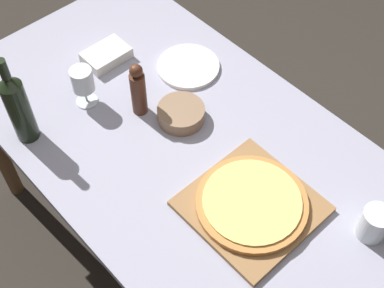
{
  "coord_description": "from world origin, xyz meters",
  "views": [
    {
      "loc": [
        -0.67,
        -0.71,
        2.09
      ],
      "look_at": [
        -0.02,
        0.0,
        0.81
      ],
      "focal_mm": 50.0,
      "sensor_mm": 36.0,
      "label": 1
    }
  ],
  "objects_px": {
    "wine_glass": "(82,81)",
    "pepper_mill": "(138,90)",
    "pizza": "(252,203)",
    "small_bowl": "(181,114)",
    "wine_bottle": "(18,107)"
  },
  "relations": [
    {
      "from": "pizza",
      "to": "wine_bottle",
      "type": "bearing_deg",
      "value": 116.37
    },
    {
      "from": "pizza",
      "to": "wine_bottle",
      "type": "height_order",
      "value": "wine_bottle"
    },
    {
      "from": "pepper_mill",
      "to": "small_bowl",
      "type": "distance_m",
      "value": 0.16
    },
    {
      "from": "pizza",
      "to": "pepper_mill",
      "type": "height_order",
      "value": "pepper_mill"
    },
    {
      "from": "wine_glass",
      "to": "pepper_mill",
      "type": "bearing_deg",
      "value": -54.77
    },
    {
      "from": "pizza",
      "to": "pepper_mill",
      "type": "distance_m",
      "value": 0.51
    },
    {
      "from": "pizza",
      "to": "small_bowl",
      "type": "distance_m",
      "value": 0.39
    },
    {
      "from": "wine_bottle",
      "to": "pepper_mill",
      "type": "bearing_deg",
      "value": -25.85
    },
    {
      "from": "pizza",
      "to": "wine_bottle",
      "type": "relative_size",
      "value": 0.99
    },
    {
      "from": "wine_glass",
      "to": "small_bowl",
      "type": "xyz_separation_m",
      "value": [
        0.18,
        -0.27,
        -0.07
      ]
    },
    {
      "from": "pizza",
      "to": "wine_glass",
      "type": "xyz_separation_m",
      "value": [
        -0.11,
        0.65,
        0.07
      ]
    },
    {
      "from": "pizza",
      "to": "small_bowl",
      "type": "relative_size",
      "value": 2.09
    },
    {
      "from": "wine_bottle",
      "to": "pepper_mill",
      "type": "relative_size",
      "value": 1.59
    },
    {
      "from": "pizza",
      "to": "pepper_mill",
      "type": "xyz_separation_m",
      "value": [
        -0.0,
        0.5,
        0.07
      ]
    },
    {
      "from": "pepper_mill",
      "to": "wine_glass",
      "type": "height_order",
      "value": "pepper_mill"
    }
  ]
}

